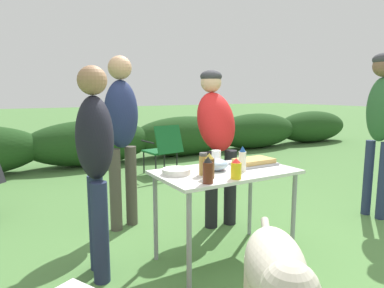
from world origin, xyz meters
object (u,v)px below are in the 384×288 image
(folding_table, at_px, (225,180))
(spice_jar, at_px, (203,164))
(mustard_bottle, at_px, (236,169))
(dog, at_px, (276,278))
(mayo_bottle, at_px, (242,159))
(food_tray, at_px, (254,162))
(camp_chair_near_hedge, at_px, (163,147))
(mixing_bowl, at_px, (215,164))
(standing_person_with_beanie, at_px, (122,126))
(bbq_sauce_bottle, at_px, (208,171))
(plate_stack, at_px, (176,171))
(standing_person_in_gray_fleece, at_px, (216,130))
(standing_person_in_navy_coat, at_px, (95,154))
(paper_cup_stack, at_px, (216,157))
(standing_person_in_red_jacket, at_px, (381,112))
(beer_bottle, at_px, (209,166))

(folding_table, xyz_separation_m, spice_jar, (-0.23, -0.03, 0.16))
(mustard_bottle, bearing_deg, dog, -116.06)
(mayo_bottle, bearing_deg, food_tray, 30.30)
(camp_chair_near_hedge, bearing_deg, mixing_bowl, -113.17)
(folding_table, relative_size, standing_person_with_beanie, 0.65)
(bbq_sauce_bottle, xyz_separation_m, standing_person_with_beanie, (-0.15, 1.31, 0.20))
(spice_jar, bearing_deg, dog, -104.39)
(plate_stack, height_order, dog, plate_stack)
(mixing_bowl, relative_size, standing_person_with_beanie, 0.12)
(spice_jar, height_order, standing_person_with_beanie, standing_person_with_beanie)
(standing_person_with_beanie, relative_size, camp_chair_near_hedge, 2.04)
(standing_person_in_gray_fleece, xyz_separation_m, standing_person_with_beanie, (-0.88, 0.35, 0.06))
(mixing_bowl, xyz_separation_m, standing_person_in_navy_coat, (-0.89, 0.21, 0.13))
(mayo_bottle, bearing_deg, paper_cup_stack, 94.12)
(food_tray, relative_size, dog, 0.42)
(folding_table, bearing_deg, standing_person_in_navy_coat, 164.60)
(paper_cup_stack, bearing_deg, standing_person_in_red_jacket, -8.04)
(standing_person_in_navy_coat, relative_size, standing_person_in_red_jacket, 0.87)
(plate_stack, relative_size, standing_person_in_red_jacket, 0.12)
(standing_person_in_gray_fleece, height_order, standing_person_in_navy_coat, standing_person_in_gray_fleece)
(beer_bottle, relative_size, spice_jar, 1.09)
(mustard_bottle, distance_m, standing_person_in_navy_coat, 1.01)
(bbq_sauce_bottle, height_order, camp_chair_near_hedge, bbq_sauce_bottle)
(folding_table, distance_m, food_tray, 0.35)
(mixing_bowl, height_order, camp_chair_near_hedge, mixing_bowl)
(standing_person_in_navy_coat, xyz_separation_m, standing_person_in_red_jacket, (2.92, -0.31, 0.23))
(food_tray, xyz_separation_m, standing_person_in_navy_coat, (-1.28, 0.22, 0.15))
(spice_jar, height_order, mayo_bottle, mayo_bottle)
(plate_stack, bearing_deg, paper_cup_stack, 16.98)
(dog, height_order, camp_chair_near_hedge, camp_chair_near_hedge)
(beer_bottle, relative_size, standing_person_in_gray_fleece, 0.12)
(plate_stack, distance_m, standing_person_in_gray_fleece, 1.02)
(mayo_bottle, height_order, standing_person_in_navy_coat, standing_person_in_navy_coat)
(mayo_bottle, bearing_deg, dog, -120.76)
(folding_table, bearing_deg, bbq_sauce_bottle, -142.63)
(standing_person_in_red_jacket, bearing_deg, folding_table, -91.16)
(folding_table, height_order, dog, dog)
(plate_stack, height_order, standing_person_with_beanie, standing_person_with_beanie)
(food_tray, relative_size, beer_bottle, 1.98)
(plate_stack, bearing_deg, spice_jar, -36.26)
(camp_chair_near_hedge, bearing_deg, spice_jar, -115.67)
(folding_table, height_order, standing_person_with_beanie, standing_person_with_beanie)
(folding_table, distance_m, standing_person_in_red_jacket, 2.03)
(paper_cup_stack, distance_m, bbq_sauce_bottle, 0.62)
(bbq_sauce_bottle, bearing_deg, standing_person_in_navy_coat, 140.13)
(beer_bottle, height_order, standing_person_with_beanie, standing_person_with_beanie)
(folding_table, bearing_deg, paper_cup_stack, 74.03)
(plate_stack, xyz_separation_m, mustard_bottle, (0.30, -0.34, 0.05))
(standing_person_in_navy_coat, bearing_deg, beer_bottle, -111.82)
(mustard_bottle, bearing_deg, folding_table, 69.77)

